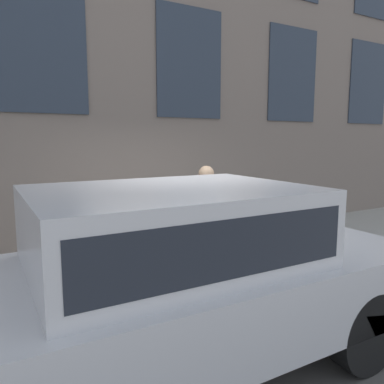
{
  "coord_description": "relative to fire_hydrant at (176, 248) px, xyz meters",
  "views": [
    {
      "loc": [
        -4.16,
        2.35,
        2.14
      ],
      "look_at": [
        0.73,
        -0.42,
        1.36
      ],
      "focal_mm": 35.0,
      "sensor_mm": 36.0,
      "label": 1
    }
  ],
  "objects": [
    {
      "name": "fire_hydrant",
      "position": [
        0.0,
        0.0,
        0.0
      ],
      "size": [
        0.37,
        0.47,
        0.79
      ],
      "color": "gray",
      "rests_on": "sidewalk"
    },
    {
      "name": "sidewalk",
      "position": [
        0.69,
        0.06,
        -0.49
      ],
      "size": [
        2.5,
        60.0,
        0.17
      ],
      "color": "#9E9B93",
      "rests_on": "ground_plane"
    },
    {
      "name": "parked_car_silver_near",
      "position": [
        -1.8,
        0.97,
        0.39
      ],
      "size": [
        2.0,
        4.98,
        1.73
      ],
      "color": "black",
      "rests_on": "ground_plane"
    },
    {
      "name": "building_facade",
      "position": [
        2.08,
        0.06,
        3.83
      ],
      "size": [
        0.33,
        40.0,
        8.8
      ],
      "color": "gray",
      "rests_on": "ground_plane"
    },
    {
      "name": "ground_plane",
      "position": [
        -0.56,
        0.06,
        -0.58
      ],
      "size": [
        80.0,
        80.0,
        0.0
      ],
      "primitive_type": "plane",
      "color": "#514F4C"
    },
    {
      "name": "person",
      "position": [
        0.33,
        -0.71,
        0.53
      ],
      "size": [
        0.38,
        0.25,
        1.56
      ],
      "rotation": [
        0.0,
        0.0,
        0.96
      ],
      "color": "#998466",
      "rests_on": "sidewalk"
    }
  ]
}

